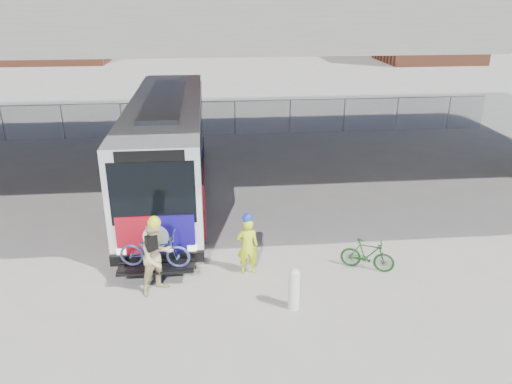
{
  "coord_description": "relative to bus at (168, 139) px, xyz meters",
  "views": [
    {
      "loc": [
        -0.52,
        -14.33,
        7.24
      ],
      "look_at": [
        0.89,
        -0.42,
        1.6
      ],
      "focal_mm": 35.0,
      "sensor_mm": 36.0,
      "label": 1
    }
  ],
  "objects": [
    {
      "name": "bus",
      "position": [
        0.0,
        0.0,
        0.0
      ],
      "size": [
        2.67,
        13.02,
        3.69
      ],
      "color": "silver",
      "rests_on": "ground"
    },
    {
      "name": "overpass",
      "position": [
        2.0,
        0.06,
        4.44
      ],
      "size": [
        40.0,
        16.0,
        7.95
      ],
      "color": "#605E59",
      "rests_on": "ground"
    },
    {
      "name": "cyclist_tan",
      "position": [
        0.1,
        -6.98,
        -1.11
      ],
      "size": [
        1.19,
        1.15,
        2.12
      ],
      "rotation": [
        0.0,
        0.0,
        0.64
      ],
      "color": "#D5C089",
      "rests_on": "ground"
    },
    {
      "name": "brick_buildings",
      "position": [
        3.23,
        44.28,
        3.31
      ],
      "size": [
        54.0,
        22.0,
        12.0
      ],
      "color": "brown",
      "rests_on": "ground"
    },
    {
      "name": "bollard",
      "position": [
        3.44,
        -8.1,
        -1.52
      ],
      "size": [
        0.29,
        0.29,
        1.1
      ],
      "color": "silver",
      "rests_on": "ground"
    },
    {
      "name": "chainlink_fence",
      "position": [
        2.0,
        8.06,
        -0.68
      ],
      "size": [
        30.0,
        0.06,
        30.0
      ],
      "color": "gray",
      "rests_on": "ground"
    },
    {
      "name": "cyclist_hivis",
      "position": [
        2.46,
        -6.31,
        -1.24
      ],
      "size": [
        0.62,
        0.42,
        1.79
      ],
      "rotation": [
        0.0,
        0.0,
        3.2
      ],
      "color": "#E0FF1A",
      "rests_on": "ground"
    },
    {
      "name": "ground",
      "position": [
        2.0,
        -3.94,
        -2.11
      ],
      "size": [
        160.0,
        160.0,
        0.0
      ],
      "primitive_type": "plane",
      "color": "#9E9991",
      "rests_on": "ground"
    },
    {
      "name": "bike_parked",
      "position": [
        5.79,
        -6.48,
        -1.66
      ],
      "size": [
        1.53,
        1.04,
        0.9
      ],
      "primitive_type": "imported",
      "rotation": [
        0.0,
        0.0,
        1.11
      ],
      "color": "#154416",
      "rests_on": "ground"
    }
  ]
}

